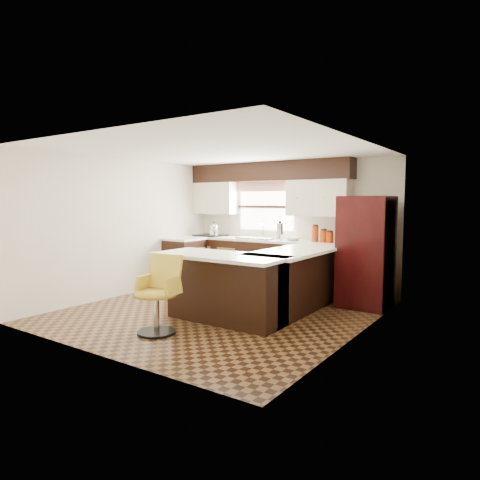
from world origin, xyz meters
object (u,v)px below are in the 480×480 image
Objects in this scene: peninsula_long at (292,282)px; refrigerator at (366,252)px; bar_chair at (156,295)px; peninsula_return at (226,289)px.

refrigerator is at bearing 48.91° from peninsula_long.
peninsula_long is at bearing 57.28° from bar_chair.
bar_chair is at bearing -112.30° from peninsula_return.
peninsula_long is at bearing -131.09° from refrigerator.
peninsula_long is 2.13m from bar_chair.
bar_chair reaches higher than peninsula_long.
peninsula_return is 2.36m from refrigerator.
peninsula_long and peninsula_return have the same top height.
refrigerator is 1.76× the size of bar_chair.
peninsula_long is 1.97× the size of bar_chair.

